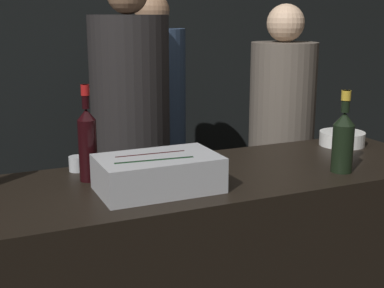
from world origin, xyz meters
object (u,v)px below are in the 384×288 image
(candle_votive, at_px, (78,164))
(person_grey_polo, at_px, (281,135))
(ice_bin_with_bottles, at_px, (157,172))
(champagne_bottle, at_px, (343,139))
(bowl_white, at_px, (342,138))
(person_blond_tee, at_px, (154,120))
(red_wine_bottle_tall, at_px, (87,142))
(person_in_hoodie, at_px, (131,130))

(candle_votive, bearing_deg, person_grey_polo, 21.75)
(ice_bin_with_bottles, relative_size, champagne_bottle, 1.30)
(bowl_white, relative_size, person_grey_polo, 0.13)
(champagne_bottle, distance_m, person_blond_tee, 1.51)
(bowl_white, bearing_deg, person_grey_polo, 84.75)
(red_wine_bottle_tall, xyz_separation_m, person_blond_tee, (0.69, 1.18, -0.19))
(bowl_white, relative_size, person_in_hoodie, 0.12)
(ice_bin_with_bottles, distance_m, person_blond_tee, 1.49)
(candle_votive, xyz_separation_m, person_in_hoodie, (0.42, 0.63, -0.02))
(bowl_white, distance_m, person_in_hoodie, 1.09)
(champagne_bottle, xyz_separation_m, red_wine_bottle_tall, (-0.94, 0.29, 0.02))
(person_in_hoodie, bearing_deg, ice_bin_with_bottles, 15.65)
(ice_bin_with_bottles, xyz_separation_m, person_grey_polo, (1.09, 0.87, -0.14))
(person_in_hoodie, relative_size, person_blond_tee, 1.05)
(candle_votive, distance_m, champagne_bottle, 1.05)
(bowl_white, height_order, candle_votive, bowl_white)
(person_grey_polo, bearing_deg, person_in_hoodie, 92.61)
(person_grey_polo, bearing_deg, ice_bin_with_bottles, 138.64)
(champagne_bottle, relative_size, red_wine_bottle_tall, 0.90)
(candle_votive, distance_m, red_wine_bottle_tall, 0.19)
(champagne_bottle, bearing_deg, candle_votive, 155.45)
(champagne_bottle, xyz_separation_m, person_in_hoodie, (-0.53, 1.06, -0.12))
(candle_votive, distance_m, person_in_hoodie, 0.76)
(ice_bin_with_bottles, height_order, red_wine_bottle_tall, red_wine_bottle_tall)
(candle_votive, relative_size, champagne_bottle, 0.21)
(champagne_bottle, height_order, person_blond_tee, person_blond_tee)
(red_wine_bottle_tall, height_order, person_in_hoodie, person_in_hoodie)
(candle_votive, height_order, champagne_bottle, champagne_bottle)
(candle_votive, xyz_separation_m, person_grey_polo, (1.29, 0.52, -0.11))
(candle_votive, height_order, person_grey_polo, person_grey_polo)
(champagne_bottle, relative_size, person_in_hoodie, 0.18)
(red_wine_bottle_tall, bearing_deg, candle_votive, 94.84)
(bowl_white, height_order, champagne_bottle, champagne_bottle)
(bowl_white, bearing_deg, ice_bin_with_bottles, -165.16)
(champagne_bottle, distance_m, person_in_hoodie, 1.19)
(candle_votive, relative_size, person_in_hoodie, 0.04)
(ice_bin_with_bottles, bearing_deg, person_blond_tee, 70.56)
(ice_bin_with_bottles, distance_m, person_grey_polo, 1.40)
(ice_bin_with_bottles, bearing_deg, candle_votive, 120.03)
(bowl_white, bearing_deg, champagne_bottle, -129.54)
(candle_votive, bearing_deg, red_wine_bottle_tall, -85.16)
(bowl_white, relative_size, champagne_bottle, 0.66)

